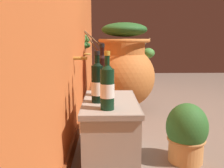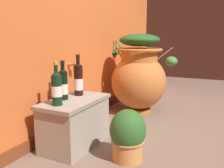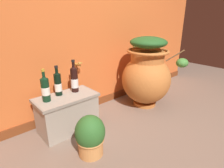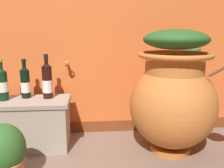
{
  "view_description": "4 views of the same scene",
  "coord_description": "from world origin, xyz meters",
  "px_view_note": "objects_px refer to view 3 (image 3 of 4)",
  "views": [
    {
      "loc": [
        -2.06,
        0.86,
        0.79
      ],
      "look_at": [
        0.12,
        0.81,
        0.39
      ],
      "focal_mm": 40.92,
      "sensor_mm": 36.0,
      "label": 1
    },
    {
      "loc": [
        -2.04,
        -0.24,
        0.88
      ],
      "look_at": [
        -0.03,
        0.72,
        0.45
      ],
      "focal_mm": 37.96,
      "sensor_mm": 36.0,
      "label": 2
    },
    {
      "loc": [
        -1.28,
        -0.78,
        1.17
      ],
      "look_at": [
        0.14,
        0.84,
        0.37
      ],
      "focal_mm": 29.42,
      "sensor_mm": 36.0,
      "label": 3
    },
    {
      "loc": [
        -0.0,
        -1.01,
        0.91
      ],
      "look_at": [
        0.16,
        0.84,
        0.51
      ],
      "focal_mm": 38.28,
      "sensor_mm": 36.0,
      "label": 4
    }
  ],
  "objects_px": {
    "wine_bottle_right": "(58,83)",
    "potted_shrub": "(90,136)",
    "wine_bottle_middle": "(45,88)",
    "wine_bottle_left": "(74,79)",
    "terracotta_urn": "(146,73)"
  },
  "relations": [
    {
      "from": "terracotta_urn",
      "to": "wine_bottle_middle",
      "type": "relative_size",
      "value": 3.01
    },
    {
      "from": "wine_bottle_right",
      "to": "wine_bottle_left",
      "type": "bearing_deg",
      "value": -8.52
    },
    {
      "from": "wine_bottle_middle",
      "to": "potted_shrub",
      "type": "height_order",
      "value": "wine_bottle_middle"
    },
    {
      "from": "terracotta_urn",
      "to": "wine_bottle_middle",
      "type": "xyz_separation_m",
      "value": [
        -1.3,
        0.17,
        0.07
      ]
    },
    {
      "from": "wine_bottle_middle",
      "to": "terracotta_urn",
      "type": "bearing_deg",
      "value": -7.62
    },
    {
      "from": "terracotta_urn",
      "to": "wine_bottle_left",
      "type": "height_order",
      "value": "terracotta_urn"
    },
    {
      "from": "wine_bottle_right",
      "to": "potted_shrub",
      "type": "xyz_separation_m",
      "value": [
        -0.01,
        -0.56,
        -0.33
      ]
    },
    {
      "from": "wine_bottle_left",
      "to": "wine_bottle_right",
      "type": "relative_size",
      "value": 1.12
    },
    {
      "from": "terracotta_urn",
      "to": "wine_bottle_middle",
      "type": "bearing_deg",
      "value": 172.38
    },
    {
      "from": "terracotta_urn",
      "to": "wine_bottle_right",
      "type": "height_order",
      "value": "terracotta_urn"
    },
    {
      "from": "wine_bottle_left",
      "to": "wine_bottle_right",
      "type": "distance_m",
      "value": 0.18
    },
    {
      "from": "wine_bottle_left",
      "to": "potted_shrub",
      "type": "bearing_deg",
      "value": -108.91
    },
    {
      "from": "wine_bottle_left",
      "to": "potted_shrub",
      "type": "relative_size",
      "value": 0.93
    },
    {
      "from": "potted_shrub",
      "to": "terracotta_urn",
      "type": "bearing_deg",
      "value": 15.95
    },
    {
      "from": "wine_bottle_right",
      "to": "potted_shrub",
      "type": "distance_m",
      "value": 0.66
    }
  ]
}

